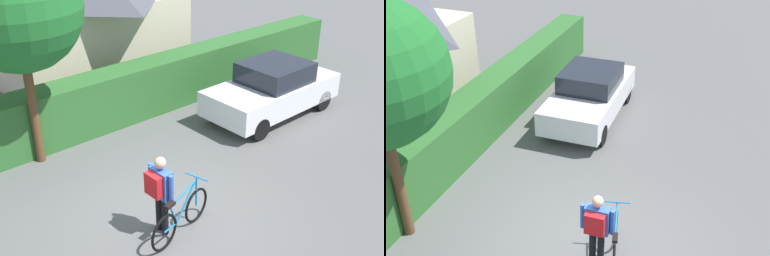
{
  "view_description": "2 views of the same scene",
  "coord_description": "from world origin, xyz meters",
  "views": [
    {
      "loc": [
        -4.7,
        -6.03,
        5.92
      ],
      "look_at": [
        1.53,
        1.14,
        1.02
      ],
      "focal_mm": 45.62,
      "sensor_mm": 36.0,
      "label": 1
    },
    {
      "loc": [
        -6.56,
        -2.12,
        6.81
      ],
      "look_at": [
        2.46,
        1.24,
        1.16
      ],
      "focal_mm": 43.98,
      "sensor_mm": 36.0,
      "label": 2
    }
  ],
  "objects": [
    {
      "name": "ground_plane",
      "position": [
        0.0,
        0.0,
        0.0
      ],
      "size": [
        60.0,
        60.0,
        0.0
      ],
      "primitive_type": "plane",
      "color": "#5B5B5B"
    },
    {
      "name": "hedge_row",
      "position": [
        0.0,
        4.25,
        0.73
      ],
      "size": [
        19.83,
        0.9,
        1.45
      ],
      "primitive_type": "cube",
      "color": "#2E662C",
      "rests_on": "ground"
    },
    {
      "name": "parked_car_near",
      "position": [
        5.05,
        1.84,
        0.75
      ],
      "size": [
        3.95,
        1.79,
        1.5
      ],
      "color": "silver",
      "rests_on": "ground"
    },
    {
      "name": "bicycle",
      "position": [
        -0.14,
        -0.48,
        0.39
      ],
      "size": [
        1.66,
        0.59,
        1.01
      ],
      "color": "black",
      "rests_on": "ground"
    },
    {
      "name": "person_rider",
      "position": [
        -0.38,
        -0.18,
        0.96
      ],
      "size": [
        0.35,
        0.65,
        1.59
      ],
      "color": "black",
      "rests_on": "ground"
    }
  ]
}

